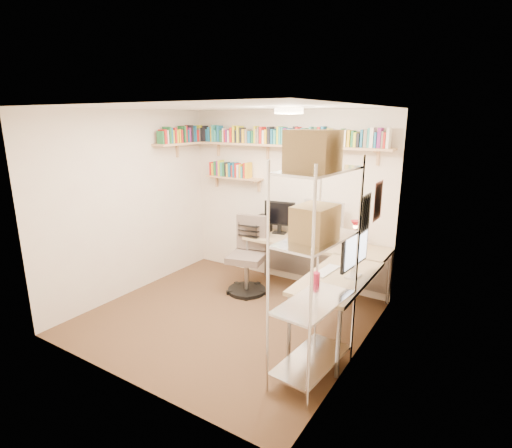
{
  "coord_description": "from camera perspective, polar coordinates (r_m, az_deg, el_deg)",
  "views": [
    {
      "loc": [
        2.68,
        -3.6,
        2.39
      ],
      "look_at": [
        0.08,
        0.55,
        1.08
      ],
      "focal_mm": 28.0,
      "sensor_mm": 36.0,
      "label": 1
    }
  ],
  "objects": [
    {
      "name": "ground",
      "position": [
        5.09,
        -4.17,
        -13.15
      ],
      "size": [
        3.2,
        3.2,
        0.0
      ],
      "primitive_type": "plane",
      "color": "#4C3420",
      "rests_on": "ground"
    },
    {
      "name": "room_shell",
      "position": [
        4.56,
        -4.48,
        4.25
      ],
      "size": [
        3.24,
        3.04,
        2.52
      ],
      "color": "beige",
      "rests_on": "ground"
    },
    {
      "name": "wall_shelves",
      "position": [
        5.8,
        -0.15,
        11.33
      ],
      "size": [
        3.12,
        1.09,
        0.8
      ],
      "color": "tan",
      "rests_on": "ground"
    },
    {
      "name": "corner_desk",
      "position": [
        5.22,
        7.87,
        -3.52
      ],
      "size": [
        2.05,
        1.94,
        1.32
      ],
      "color": "tan",
      "rests_on": "ground"
    },
    {
      "name": "office_chair",
      "position": [
        5.62,
        -1.14,
        -5.25
      ],
      "size": [
        0.58,
        0.58,
        1.07
      ],
      "rotation": [
        0.0,
        0.0,
        0.24
      ],
      "color": "black",
      "rests_on": "ground"
    },
    {
      "name": "wire_rack",
      "position": [
        3.42,
        8.31,
        1.02
      ],
      "size": [
        0.52,
        0.93,
        2.3
      ],
      "rotation": [
        0.0,
        0.0,
        -0.09
      ],
      "color": "silver",
      "rests_on": "ground"
    }
  ]
}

